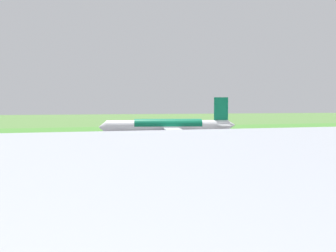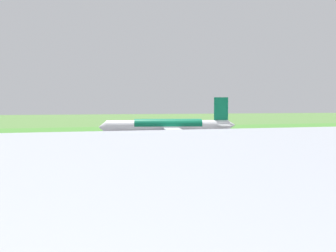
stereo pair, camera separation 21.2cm
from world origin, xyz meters
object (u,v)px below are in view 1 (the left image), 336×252
(service_car_followme, at_px, (234,143))
(airliner_main, at_px, (169,126))
(no_stopping_sign, at_px, (132,128))
(traffic_cone_orange, at_px, (123,131))
(service_truck_baggage, at_px, (159,143))

(service_car_followme, bearing_deg, airliner_main, -71.44)
(service_car_followme, distance_m, no_stopping_sign, 75.09)
(airliner_main, bearing_deg, traffic_cone_orange, -73.29)
(service_car_followme, distance_m, traffic_cone_orange, 75.63)
(airliner_main, xyz_separation_m, service_car_followme, (-11.27, 33.56, -3.51))
(no_stopping_sign, bearing_deg, service_truck_baggage, 84.72)
(airliner_main, xyz_separation_m, no_stopping_sign, (6.74, -39.34, -2.72))
(airliner_main, bearing_deg, service_car_followme, 108.56)
(airliner_main, xyz_separation_m, traffic_cone_orange, (11.57, -38.54, -4.08))
(airliner_main, bearing_deg, service_truck_baggage, 68.44)
(traffic_cone_orange, bearing_deg, no_stopping_sign, -170.63)
(service_car_followme, xyz_separation_m, traffic_cone_orange, (22.84, -72.10, -0.57))
(airliner_main, distance_m, traffic_cone_orange, 40.45)
(airliner_main, bearing_deg, no_stopping_sign, -80.28)
(service_truck_baggage, relative_size, service_car_followme, 1.44)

